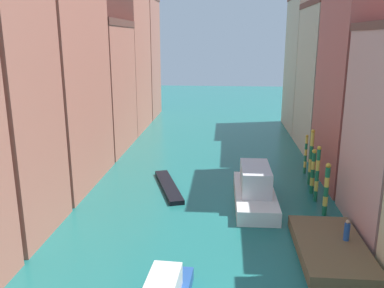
{
  "coord_description": "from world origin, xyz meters",
  "views": [
    {
      "loc": [
        1.32,
        -14.55,
        13.15
      ],
      "look_at": [
        -2.36,
        29.82,
        1.5
      ],
      "focal_mm": 37.83,
      "sensor_mm": 36.0,
      "label": 1
    }
  ],
  "objects_px": {
    "mooring_pole_4": "(306,154)",
    "vaporetto_white": "(255,189)",
    "person_on_dock": "(347,231)",
    "gondola_black": "(168,186)",
    "mooring_pole_3": "(311,157)",
    "mooring_pole_0": "(326,189)",
    "mooring_pole_2": "(313,171)",
    "mooring_pole_1": "(317,173)",
    "waterfront_dock": "(331,248)"
  },
  "relations": [
    {
      "from": "mooring_pole_1",
      "to": "vaporetto_white",
      "type": "distance_m",
      "value": 5.31
    },
    {
      "from": "gondola_black",
      "to": "mooring_pole_4",
      "type": "bearing_deg",
      "value": 22.36
    },
    {
      "from": "vaporetto_white",
      "to": "person_on_dock",
      "type": "bearing_deg",
      "value": -54.79
    },
    {
      "from": "vaporetto_white",
      "to": "waterfront_dock",
      "type": "bearing_deg",
      "value": -61.75
    },
    {
      "from": "waterfront_dock",
      "to": "mooring_pole_1",
      "type": "xyz_separation_m",
      "value": [
        0.86,
        8.72,
        2.04
      ]
    },
    {
      "from": "mooring_pole_2",
      "to": "person_on_dock",
      "type": "bearing_deg",
      "value": -89.24
    },
    {
      "from": "person_on_dock",
      "to": "mooring_pole_0",
      "type": "xyz_separation_m",
      "value": [
        -0.05,
        5.49,
        0.73
      ]
    },
    {
      "from": "waterfront_dock",
      "to": "mooring_pole_4",
      "type": "height_order",
      "value": "mooring_pole_4"
    },
    {
      "from": "person_on_dock",
      "to": "mooring_pole_0",
      "type": "height_order",
      "value": "mooring_pole_0"
    },
    {
      "from": "waterfront_dock",
      "to": "mooring_pole_3",
      "type": "distance_m",
      "value": 12.97
    },
    {
      "from": "person_on_dock",
      "to": "mooring_pole_4",
      "type": "height_order",
      "value": "mooring_pole_4"
    },
    {
      "from": "mooring_pole_2",
      "to": "waterfront_dock",
      "type": "bearing_deg",
      "value": -94.83
    },
    {
      "from": "waterfront_dock",
      "to": "vaporetto_white",
      "type": "height_order",
      "value": "vaporetto_white"
    },
    {
      "from": "waterfront_dock",
      "to": "person_on_dock",
      "type": "xyz_separation_m",
      "value": [
        1.01,
        0.45,
        1.03
      ]
    },
    {
      "from": "person_on_dock",
      "to": "mooring_pole_2",
      "type": "bearing_deg",
      "value": 90.76
    },
    {
      "from": "mooring_pole_4",
      "to": "mooring_pole_1",
      "type": "bearing_deg",
      "value": -93.52
    },
    {
      "from": "person_on_dock",
      "to": "gondola_black",
      "type": "relative_size",
      "value": 0.17
    },
    {
      "from": "mooring_pole_2",
      "to": "vaporetto_white",
      "type": "xyz_separation_m",
      "value": [
        -5.11,
        -2.54,
        -0.87
      ]
    },
    {
      "from": "mooring_pole_0",
      "to": "mooring_pole_1",
      "type": "distance_m",
      "value": 2.79
    },
    {
      "from": "person_on_dock",
      "to": "mooring_pole_3",
      "type": "bearing_deg",
      "value": 89.44
    },
    {
      "from": "person_on_dock",
      "to": "mooring_pole_4",
      "type": "distance_m",
      "value": 15.54
    },
    {
      "from": "mooring_pole_1",
      "to": "vaporetto_white",
      "type": "xyz_separation_m",
      "value": [
        -5.09,
        -0.84,
        -1.24
      ]
    },
    {
      "from": "mooring_pole_0",
      "to": "mooring_pole_1",
      "type": "height_order",
      "value": "mooring_pole_1"
    },
    {
      "from": "person_on_dock",
      "to": "mooring_pole_0",
      "type": "relative_size",
      "value": 0.34
    },
    {
      "from": "mooring_pole_1",
      "to": "vaporetto_white",
      "type": "bearing_deg",
      "value": -170.67
    },
    {
      "from": "mooring_pole_3",
      "to": "mooring_pole_4",
      "type": "distance_m",
      "value": 3.33
    },
    {
      "from": "mooring_pole_0",
      "to": "mooring_pole_1",
      "type": "xyz_separation_m",
      "value": [
        -0.1,
        2.78,
        0.28
      ]
    },
    {
      "from": "person_on_dock",
      "to": "gondola_black",
      "type": "xyz_separation_m",
      "value": [
        -12.78,
        10.15,
        -1.22
      ]
    },
    {
      "from": "mooring_pole_0",
      "to": "mooring_pole_4",
      "type": "distance_m",
      "value": 10.04
    },
    {
      "from": "mooring_pole_1",
      "to": "mooring_pole_2",
      "type": "bearing_deg",
      "value": 89.28
    },
    {
      "from": "waterfront_dock",
      "to": "mooring_pole_3",
      "type": "relative_size",
      "value": 1.5
    },
    {
      "from": "mooring_pole_0",
      "to": "mooring_pole_3",
      "type": "bearing_deg",
      "value": 88.57
    },
    {
      "from": "mooring_pole_2",
      "to": "gondola_black",
      "type": "height_order",
      "value": "mooring_pole_2"
    },
    {
      "from": "person_on_dock",
      "to": "vaporetto_white",
      "type": "height_order",
      "value": "vaporetto_white"
    },
    {
      "from": "waterfront_dock",
      "to": "mooring_pole_1",
      "type": "relative_size",
      "value": 1.66
    },
    {
      "from": "mooring_pole_4",
      "to": "vaporetto_white",
      "type": "distance_m",
      "value": 9.85
    },
    {
      "from": "mooring_pole_3",
      "to": "mooring_pole_4",
      "type": "relative_size",
      "value": 1.32
    },
    {
      "from": "mooring_pole_2",
      "to": "mooring_pole_4",
      "type": "xyz_separation_m",
      "value": [
        0.43,
        5.56,
        -0.03
      ]
    },
    {
      "from": "mooring_pole_2",
      "to": "vaporetto_white",
      "type": "bearing_deg",
      "value": -153.61
    },
    {
      "from": "mooring_pole_1",
      "to": "mooring_pole_3",
      "type": "relative_size",
      "value": 0.91
    },
    {
      "from": "mooring_pole_3",
      "to": "gondola_black",
      "type": "distance_m",
      "value": 13.31
    },
    {
      "from": "mooring_pole_4",
      "to": "gondola_black",
      "type": "distance_m",
      "value": 14.25
    },
    {
      "from": "mooring_pole_2",
      "to": "mooring_pole_4",
      "type": "distance_m",
      "value": 5.58
    },
    {
      "from": "person_on_dock",
      "to": "mooring_pole_1",
      "type": "distance_m",
      "value": 8.33
    },
    {
      "from": "person_on_dock",
      "to": "vaporetto_white",
      "type": "bearing_deg",
      "value": 125.21
    },
    {
      "from": "person_on_dock",
      "to": "gondola_black",
      "type": "bearing_deg",
      "value": 141.54
    },
    {
      "from": "mooring_pole_4",
      "to": "mooring_pole_2",
      "type": "bearing_deg",
      "value": -94.37
    },
    {
      "from": "mooring_pole_1",
      "to": "mooring_pole_0",
      "type": "bearing_deg",
      "value": -87.84
    },
    {
      "from": "mooring_pole_3",
      "to": "mooring_pole_2",
      "type": "bearing_deg",
      "value": -96.26
    },
    {
      "from": "gondola_black",
      "to": "mooring_pole_2",
      "type": "bearing_deg",
      "value": -0.83
    }
  ]
}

